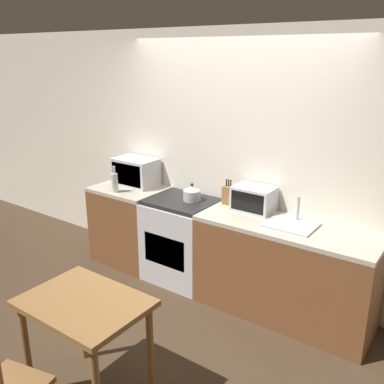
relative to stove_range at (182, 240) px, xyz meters
name	(u,v)px	position (x,y,z in m)	size (l,w,h in m)	color
ground_plane	(174,321)	(0.42, -0.70, -0.45)	(16.00, 16.00, 0.00)	#3D2D1E
wall_back	(235,162)	(0.42, 0.34, 0.85)	(10.00, 0.06, 2.60)	silver
counter_left_run	(131,224)	(-0.75, 0.00, 0.00)	(0.78, 0.62, 0.90)	brown
counter_right_run	(284,270)	(1.17, 0.00, 0.00)	(1.63, 0.62, 0.90)	brown
stove_range	(182,240)	(0.00, 0.00, 0.00)	(0.71, 0.62, 0.90)	silver
kettle	(192,193)	(0.10, 0.05, 0.53)	(0.18, 0.18, 0.19)	#B7B7BC
microwave	(136,172)	(-0.75, 0.12, 0.61)	(0.49, 0.33, 0.31)	silver
bottle	(115,182)	(-0.75, -0.21, 0.56)	(0.07, 0.07, 0.29)	silver
knife_block	(228,195)	(0.45, 0.17, 0.55)	(0.10, 0.09, 0.26)	brown
toaster_oven	(254,199)	(0.75, 0.15, 0.57)	(0.39, 0.27, 0.24)	silver
sink_basin	(292,224)	(1.21, 0.01, 0.47)	(0.42, 0.35, 0.24)	silver
dining_table	(85,316)	(0.49, -1.74, 0.21)	(0.83, 0.61, 0.78)	brown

